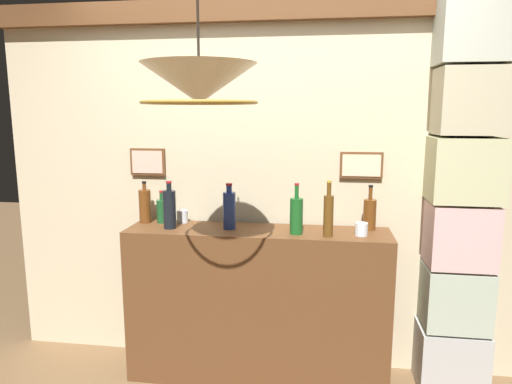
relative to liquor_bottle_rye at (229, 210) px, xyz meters
name	(u,v)px	position (x,y,z in m)	size (l,w,h in m)	color
panelled_rear_partition	(263,177)	(0.18, 0.26, 0.17)	(3.56, 0.15, 2.43)	beige
stone_pillar	(461,201)	(1.41, 0.10, 0.07)	(0.41, 0.36, 2.37)	#AFB0AE
bar_shelf_unit	(257,305)	(0.18, -0.01, -0.62)	(1.65, 0.37, 1.00)	brown
liquor_bottle_rye	(229,210)	(0.00, 0.00, 0.00)	(0.08, 0.08, 0.29)	navy
liquor_bottle_tequila	(328,214)	(0.61, -0.09, 0.01)	(0.06, 0.06, 0.34)	brown
liquor_bottle_mezcal	(370,214)	(0.87, 0.11, -0.02)	(0.08, 0.08, 0.28)	#603413
liquor_bottle_scotch	(296,215)	(0.42, -0.06, -0.01)	(0.08, 0.08, 0.31)	#185620
liquor_bottle_bourbon	(145,206)	(-0.59, 0.09, -0.01)	(0.08, 0.08, 0.28)	brown
liquor_bottle_amaro	(170,209)	(-0.38, -0.04, 0.00)	(0.08, 0.08, 0.30)	black
liquor_bottle_port	(162,211)	(-0.48, 0.10, -0.04)	(0.07, 0.07, 0.22)	#194E25
glass_tumbler_rocks	(183,216)	(-0.34, 0.12, -0.08)	(0.07, 0.07, 0.08)	silver
glass_tumbler_highball	(361,229)	(0.81, -0.04, -0.08)	(0.08, 0.08, 0.08)	silver
pendant_lamp	(199,85)	(0.01, -0.69, 0.73)	(0.54, 0.54, 0.55)	#EFE5C6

